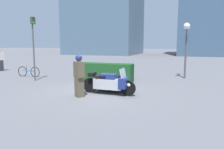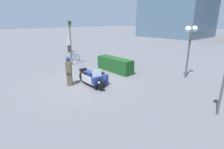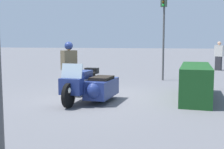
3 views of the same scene
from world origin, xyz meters
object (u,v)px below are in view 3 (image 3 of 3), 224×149
Objects in this scene: traffic_light_far at (164,27)px; bicycle_parked at (189,71)px; officer_rider at (69,67)px; police_motorcycle at (91,86)px; pedestrian_bystander at (219,56)px; hedge_bush_curbside at (195,82)px.

traffic_light_far reaches higher than bicycle_parked.
traffic_light_far is at bearing 95.31° from officer_rider.
officer_rider is 1.03× the size of bicycle_parked.
police_motorcycle is 11.95m from pedestrian_bystander.
hedge_bush_curbside is 1.87× the size of bicycle_parked.
officer_rider is at bearing -129.70° from police_motorcycle.
traffic_light_far is at bearing 173.14° from pedestrian_bystander.
hedge_bush_curbside is at bearing 0.58° from bicycle_parked.
police_motorcycle is at bearing -0.72° from traffic_light_far.
pedestrian_bystander is (-9.73, 1.43, 0.38)m from hedge_bush_curbside.
officer_rider reaches higher than bicycle_parked.
traffic_light_far reaches higher than pedestrian_bystander.
bicycle_parked is at bearing 156.79° from traffic_light_far.
police_motorcycle reaches higher than bicycle_parked.
officer_rider is 4.10m from hedge_bush_curbside.
officer_rider is 0.98× the size of pedestrian_bystander.
bicycle_parked is at bearing -177.02° from hedge_bush_curbside.
traffic_light_far is (-4.39, 2.63, 1.49)m from officer_rider.
pedestrian_bystander is at bearing 160.01° from police_motorcycle.
hedge_bush_curbside is at bearing 117.05° from police_motorcycle.
police_motorcycle is 0.66× the size of traffic_light_far.
hedge_bush_curbside is 9.84m from pedestrian_bystander.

